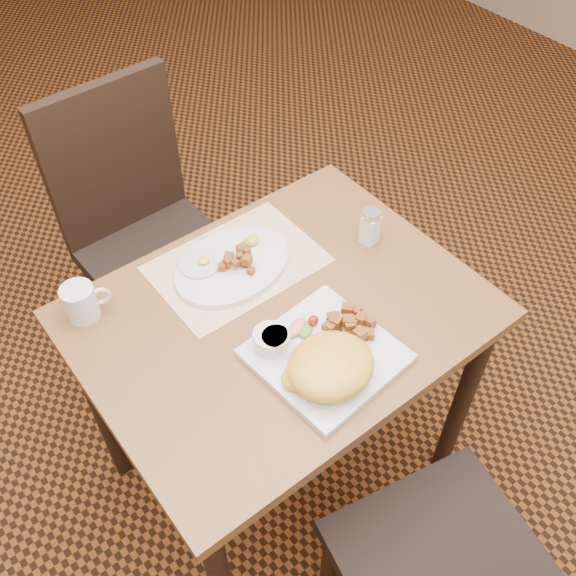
% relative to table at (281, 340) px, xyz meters
% --- Properties ---
extents(ground, '(8.00, 8.00, 0.00)m').
position_rel_table_xyz_m(ground, '(0.00, 0.00, -0.64)').
color(ground, black).
rests_on(ground, ground).
extents(table, '(0.90, 0.70, 0.75)m').
position_rel_table_xyz_m(table, '(0.00, 0.00, 0.00)').
color(table, brown).
rests_on(table, ground).
extents(chair_far, '(0.43, 0.44, 0.97)m').
position_rel_table_xyz_m(chair_far, '(-0.02, 0.68, -0.10)').
color(chair_far, black).
rests_on(chair_far, ground).
extents(placemat, '(0.40, 0.28, 0.00)m').
position_rel_table_xyz_m(placemat, '(0.01, 0.18, 0.11)').
color(placemat, white).
rests_on(placemat, table).
extents(plate_square, '(0.30, 0.30, 0.02)m').
position_rel_table_xyz_m(plate_square, '(-0.00, -0.16, 0.12)').
color(plate_square, silver).
rests_on(plate_square, table).
extents(plate_oval, '(0.33, 0.26, 0.02)m').
position_rel_table_xyz_m(plate_oval, '(-0.01, 0.18, 0.12)').
color(plate_oval, silver).
rests_on(plate_oval, placemat).
extents(hollandaise_mound, '(0.19, 0.17, 0.07)m').
position_rel_table_xyz_m(hollandaise_mound, '(-0.03, -0.21, 0.16)').
color(hollandaise_mound, yellow).
rests_on(hollandaise_mound, plate_square).
extents(ramekin, '(0.08, 0.08, 0.04)m').
position_rel_table_xyz_m(ramekin, '(-0.08, -0.08, 0.15)').
color(ramekin, silver).
rests_on(ramekin, plate_square).
extents(garnish_sq, '(0.08, 0.06, 0.03)m').
position_rel_table_xyz_m(garnish_sq, '(-0.00, -0.08, 0.14)').
color(garnish_sq, '#387223').
rests_on(garnish_sq, plate_square).
extents(fried_egg, '(0.10, 0.10, 0.02)m').
position_rel_table_xyz_m(fried_egg, '(-0.07, 0.22, 0.13)').
color(fried_egg, white).
rests_on(fried_egg, plate_oval).
extents(garnish_ov, '(0.06, 0.04, 0.02)m').
position_rel_table_xyz_m(garnish_ov, '(0.07, 0.21, 0.14)').
color(garnish_ov, '#387223').
rests_on(garnish_ov, plate_oval).
extents(salt_shaker, '(0.05, 0.05, 0.10)m').
position_rel_table_xyz_m(salt_shaker, '(0.32, 0.05, 0.16)').
color(salt_shaker, white).
rests_on(salt_shaker, table).
extents(coffee_mug, '(0.11, 0.08, 0.09)m').
position_rel_table_xyz_m(coffee_mug, '(-0.36, 0.27, 0.15)').
color(coffee_mug, silver).
rests_on(coffee_mug, table).
extents(home_fries_sq, '(0.12, 0.12, 0.04)m').
position_rel_table_xyz_m(home_fries_sq, '(0.08, -0.14, 0.14)').
color(home_fries_sq, '#944E17').
rests_on(home_fries_sq, plate_square).
extents(home_fries_ov, '(0.10, 0.10, 0.04)m').
position_rel_table_xyz_m(home_fries_ov, '(0.01, 0.17, 0.14)').
color(home_fries_ov, '#944E17').
rests_on(home_fries_ov, plate_oval).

